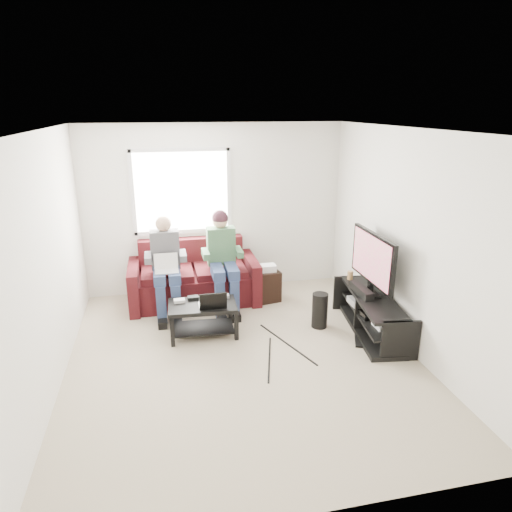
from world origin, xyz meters
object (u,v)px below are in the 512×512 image
Objects in this scene: coffee_table at (203,312)px; subwoofer at (320,310)px; end_table at (268,284)px; tv_stand at (372,316)px; tv at (372,260)px; sofa at (194,280)px.

subwoofer is (1.55, -0.11, -0.08)m from coffee_table.
end_table reaches higher than subwoofer.
tv_stand is 0.74m from tv.
sofa is 2.14× the size of coffee_table.
coffee_table is 2.27m from tv.
subwoofer is at bearing -4.17° from coffee_table.
subwoofer is (-0.61, 0.18, -0.73)m from tv.
tv is at bearing 91.47° from tv_stand.
coffee_table is 0.80× the size of tv.
sofa is at bearing 144.78° from tv_stand.
tv_stand reaches higher than coffee_table.
tv is 1.75m from end_table.
coffee_table is 1.55m from subwoofer.
tv is at bearing -47.86° from end_table.
sofa is 1.72× the size of tv.
sofa reaches higher than subwoofer.
sofa is at bearing 90.65° from coffee_table.
tv reaches higher than end_table.
tv_stand is 1.43× the size of tv.
tv_stand is 2.76× the size of end_table.
coffee_table is 1.55× the size of end_table.
coffee_table is 1.86× the size of subwoofer.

